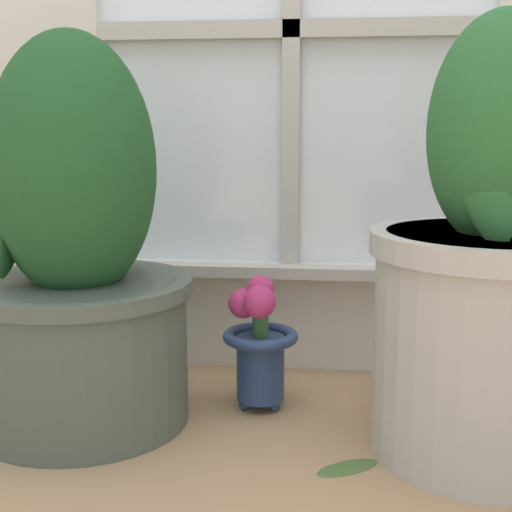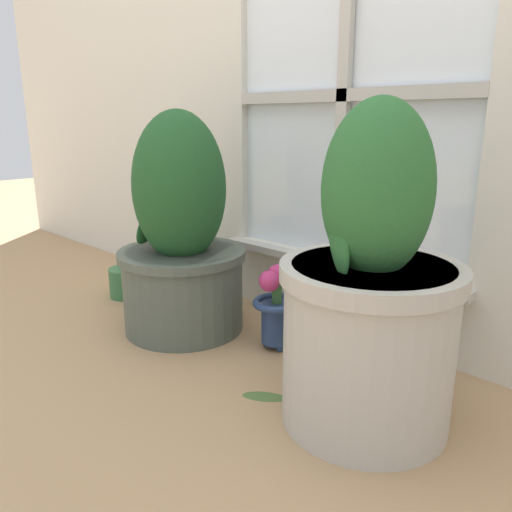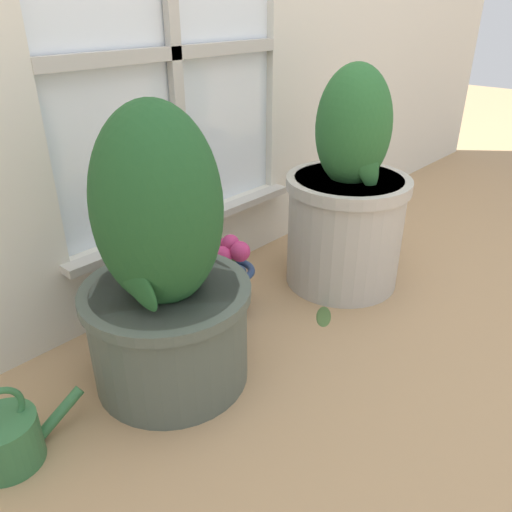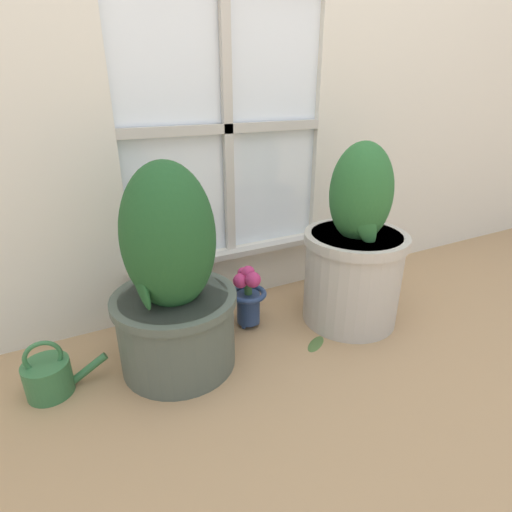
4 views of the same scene
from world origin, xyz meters
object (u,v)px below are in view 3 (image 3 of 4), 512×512
potted_plant_right (347,203)px  flower_vase (231,274)px  watering_can (8,438)px  potted_plant_left (164,276)px

potted_plant_right → flower_vase: potted_plant_right is taller
flower_vase → watering_can: size_ratio=1.05×
potted_plant_left → watering_can: (-0.39, 0.04, -0.23)m
flower_vase → watering_can: 0.71m
potted_plant_left → potted_plant_right: size_ratio=0.98×
potted_plant_left → watering_can: bearing=174.2°
potted_plant_right → flower_vase: 0.44m
flower_vase → watering_can: (-0.70, -0.06, -0.07)m
potted_plant_left → potted_plant_right: 0.70m
potted_plant_left → potted_plant_right: (0.69, -0.04, -0.01)m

